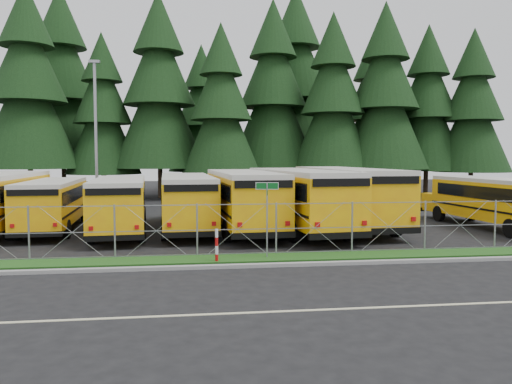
# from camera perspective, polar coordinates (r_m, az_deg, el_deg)

# --- Properties ---
(ground) EXTENTS (120.00, 120.00, 0.00)m
(ground) POSITION_cam_1_polar(r_m,az_deg,el_deg) (20.41, 4.62, -6.53)
(ground) COLOR black
(ground) RESTS_ON ground
(curb) EXTENTS (50.00, 0.25, 0.12)m
(curb) POSITION_cam_1_polar(r_m,az_deg,el_deg) (17.44, 6.77, -8.16)
(curb) COLOR gray
(curb) RESTS_ON ground
(grass_verge) EXTENTS (50.00, 1.40, 0.06)m
(grass_verge) POSITION_cam_1_polar(r_m,az_deg,el_deg) (18.78, 5.71, -7.37)
(grass_verge) COLOR #174413
(grass_verge) RESTS_ON ground
(road_lane_line) EXTENTS (50.00, 0.12, 0.01)m
(road_lane_line) POSITION_cam_1_polar(r_m,az_deg,el_deg) (12.91, 12.25, -12.83)
(road_lane_line) COLOR beige
(road_lane_line) RESTS_ON ground
(chainlink_fence) EXTENTS (44.00, 0.10, 2.00)m
(chainlink_fence) POSITION_cam_1_polar(r_m,az_deg,el_deg) (19.29, 5.26, -4.14)
(chainlink_fence) COLOR gray
(chainlink_fence) RESTS_ON ground
(brick_building) EXTENTS (22.00, 10.00, 6.00)m
(brick_building) POSITION_cam_1_polar(r_m,az_deg,el_deg) (60.49, 2.27, 3.31)
(brick_building) COLOR brown
(brick_building) RESTS_ON ground
(bus_0) EXTENTS (3.15, 11.26, 2.92)m
(bus_0) POSITION_cam_1_polar(r_m,az_deg,el_deg) (28.28, -26.77, -1.02)
(bus_0) COLOR #FFBF08
(bus_0) RESTS_ON ground
(bus_1) EXTENTS (3.03, 9.94, 2.57)m
(bus_1) POSITION_cam_1_polar(r_m,az_deg,el_deg) (27.21, -22.06, -1.44)
(bus_1) COLOR #FFBF08
(bus_1) RESTS_ON ground
(bus_2) EXTENTS (3.29, 10.44, 2.69)m
(bus_2) POSITION_cam_1_polar(r_m,az_deg,el_deg) (25.29, -15.27, -1.54)
(bus_2) COLOR #FFBF08
(bus_2) RESTS_ON ground
(bus_3) EXTENTS (3.09, 10.82, 2.81)m
(bus_3) POSITION_cam_1_polar(r_m,az_deg,el_deg) (25.62, -7.97, -1.24)
(bus_3) COLOR #FFBF08
(bus_3) RESTS_ON ground
(bus_4) EXTENTS (3.46, 11.66, 3.02)m
(bus_4) POSITION_cam_1_polar(r_m,az_deg,el_deg) (25.26, -1.61, -1.04)
(bus_4) COLOR #FFBF08
(bus_4) RESTS_ON ground
(bus_5) EXTENTS (4.20, 12.08, 3.10)m
(bus_5) POSITION_cam_1_polar(r_m,az_deg,el_deg) (25.25, 4.67, -0.95)
(bus_5) COLOR #FFBF08
(bus_5) RESTS_ON ground
(bus_6) EXTENTS (3.60, 12.17, 3.15)m
(bus_6) POSITION_cam_1_polar(r_m,az_deg,el_deg) (26.91, 9.98, -0.64)
(bus_6) COLOR #FFBF08
(bus_6) RESTS_ON ground
(bus_east) EXTENTS (2.90, 10.17, 2.64)m
(bus_east) POSITION_cam_1_polar(r_m,az_deg,el_deg) (28.64, 25.34, -1.20)
(bus_east) COLOR #FFBF08
(bus_east) RESTS_ON ground
(street_sign) EXTENTS (0.84, 0.55, 2.81)m
(street_sign) POSITION_cam_1_polar(r_m,az_deg,el_deg) (18.23, 1.27, -1.32)
(street_sign) COLOR gray
(street_sign) RESTS_ON ground
(striped_bollard) EXTENTS (0.11, 0.11, 1.20)m
(striped_bollard) POSITION_cam_1_polar(r_m,az_deg,el_deg) (17.74, -4.52, -6.15)
(striped_bollard) COLOR #B20C0C
(striped_bollard) RESTS_ON ground
(light_standard) EXTENTS (0.70, 0.35, 10.14)m
(light_standard) POSITION_cam_1_polar(r_m,az_deg,el_deg) (35.26, -17.84, 6.70)
(light_standard) COLOR gray
(light_standard) RESTS_ON ground
(conifer_1) EXTENTS (8.44, 8.44, 18.66)m
(conifer_1) POSITION_cam_1_polar(r_m,az_deg,el_deg) (47.76, -24.60, 10.38)
(conifer_1) COLOR black
(conifer_1) RESTS_ON ground
(conifer_2) EXTENTS (6.75, 6.75, 14.92)m
(conifer_2) POSITION_cam_1_polar(r_m,az_deg,el_deg) (47.51, -17.11, 8.33)
(conifer_2) COLOR black
(conifer_2) RESTS_ON ground
(conifer_3) EXTENTS (8.40, 8.40, 18.58)m
(conifer_3) POSITION_cam_1_polar(r_m,az_deg,el_deg) (46.67, -11.01, 10.78)
(conifer_3) COLOR black
(conifer_3) RESTS_ON ground
(conifer_4) EXTENTS (6.94, 6.94, 15.35)m
(conifer_4) POSITION_cam_1_polar(r_m,az_deg,el_deg) (44.01, -4.00, 9.14)
(conifer_4) COLOR black
(conifer_4) RESTS_ON ground
(conifer_5) EXTENTS (8.56, 8.56, 18.92)m
(conifer_5) POSITION_cam_1_polar(r_m,az_deg,el_deg) (49.18, 1.95, 10.70)
(conifer_5) COLOR black
(conifer_5) RESTS_ON ground
(conifer_6) EXTENTS (7.69, 7.69, 17.01)m
(conifer_6) POSITION_cam_1_polar(r_m,az_deg,el_deg) (47.15, 8.77, 9.77)
(conifer_6) COLOR black
(conifer_6) RESTS_ON ground
(conifer_7) EXTENTS (8.12, 8.12, 17.96)m
(conifer_7) POSITION_cam_1_polar(r_m,az_deg,el_deg) (48.17, 14.48, 10.14)
(conifer_7) COLOR black
(conifer_7) RESTS_ON ground
(conifer_8) EXTENTS (7.46, 7.46, 16.50)m
(conifer_8) POSITION_cam_1_polar(r_m,az_deg,el_deg) (51.76, 18.99, 8.80)
(conifer_8) COLOR black
(conifer_8) RESTS_ON ground
(conifer_9) EXTENTS (7.15, 7.15, 15.82)m
(conifer_9) POSITION_cam_1_polar(r_m,az_deg,el_deg) (51.81, 23.51, 8.30)
(conifer_9) COLOR black
(conifer_9) RESTS_ON ground
(conifer_10) EXTENTS (9.29, 9.29, 20.54)m
(conifer_10) POSITION_cam_1_polar(r_m,az_deg,el_deg) (53.87, -21.32, 10.71)
(conifer_10) COLOR black
(conifer_10) RESTS_ON ground
(conifer_11) EXTENTS (6.91, 6.91, 15.29)m
(conifer_11) POSITION_cam_1_polar(r_m,az_deg,el_deg) (52.33, -6.22, 8.27)
(conifer_11) COLOR black
(conifer_11) RESTS_ON ground
(conifer_12) EXTENTS (9.84, 9.84, 21.77)m
(conifer_12) POSITION_cam_1_polar(r_m,az_deg,el_deg) (54.57, 4.53, 11.53)
(conifer_12) COLOR black
(conifer_12) RESTS_ON ground
(conifer_13) EXTENTS (7.67, 7.67, 16.95)m
(conifer_13) POSITION_cam_1_polar(r_m,az_deg,el_deg) (55.57, 13.13, 8.80)
(conifer_13) COLOR black
(conifer_13) RESTS_ON ground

